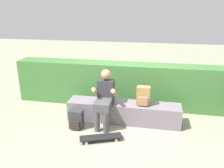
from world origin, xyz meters
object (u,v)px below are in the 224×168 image
at_px(person_skater, 105,97).
at_px(skateboard_near_person, 101,137).
at_px(backpack_on_ground, 76,120).
at_px(backpack_on_bench, 143,96).
at_px(bench_main, 123,112).

bearing_deg(person_skater, skateboard_near_person, -84.05).
bearing_deg(backpack_on_ground, skateboard_near_person, -31.02).
bearing_deg(backpack_on_bench, bench_main, 178.70).
relative_size(bench_main, backpack_on_ground, 6.12).
distance_m(bench_main, skateboard_near_person, 0.92).
height_order(person_skater, skateboard_near_person, person_skater).
relative_size(bench_main, skateboard_near_person, 2.99).
bearing_deg(skateboard_near_person, backpack_on_bench, 49.76).
height_order(skateboard_near_person, backpack_on_bench, backpack_on_bench).
bearing_deg(bench_main, backpack_on_ground, -151.84).
height_order(skateboard_near_person, backpack_on_ground, backpack_on_ground).
xyz_separation_m(bench_main, skateboard_near_person, (-0.30, -0.86, -0.14)).
xyz_separation_m(skateboard_near_person, backpack_on_ground, (-0.61, 0.37, 0.12)).
xyz_separation_m(bench_main, backpack_on_bench, (0.42, -0.01, 0.41)).
bearing_deg(backpack_on_ground, backpack_on_bench, 19.85).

